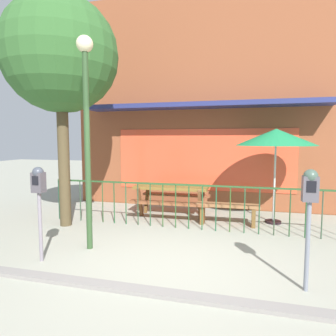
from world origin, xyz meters
TOP-DOWN VIEW (x-y plane):
  - ground at (0.00, 0.00)m, footprint 40.00×40.00m
  - pub_storefront at (0.00, 4.23)m, footprint 7.54×1.27m
  - patio_fence_front at (-0.00, 1.91)m, footprint 6.36×0.04m
  - picnic_table_left at (-0.61, 2.87)m, footprint 1.83×1.39m
  - patio_umbrella at (1.80, 2.86)m, footprint 1.77×1.77m
  - patio_bench at (0.79, 2.42)m, footprint 1.41×0.36m
  - parking_meter_near at (1.92, -0.29)m, footprint 0.18×0.17m
  - parking_meter_far at (-1.93, -0.34)m, footprint 0.18×0.17m
  - street_tree at (-2.71, 1.49)m, footprint 2.45×2.45m
  - street_lamp at (-1.47, 0.34)m, footprint 0.28×0.28m
  - curb_edge at (0.00, -0.87)m, footprint 10.56×0.20m

SIDE VIEW (x-z plane):
  - ground at x=0.00m, z-range 0.00..0.00m
  - curb_edge at x=0.00m, z-range -0.06..0.06m
  - patio_bench at x=0.79m, z-range 0.11..0.59m
  - picnic_table_left at x=-0.61m, z-range 0.21..1.01m
  - patio_fence_front at x=0.00m, z-range 0.18..1.15m
  - parking_meter_far at x=-1.93m, z-range 0.41..1.90m
  - parking_meter_near at x=1.92m, z-range 0.42..1.97m
  - patio_umbrella at x=1.80m, z-range 0.87..3.03m
  - street_lamp at x=-1.47m, z-range 0.58..4.20m
  - pub_storefront at x=0.00m, z-range -0.02..5.90m
  - street_tree at x=-2.71m, z-range 1.21..6.14m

